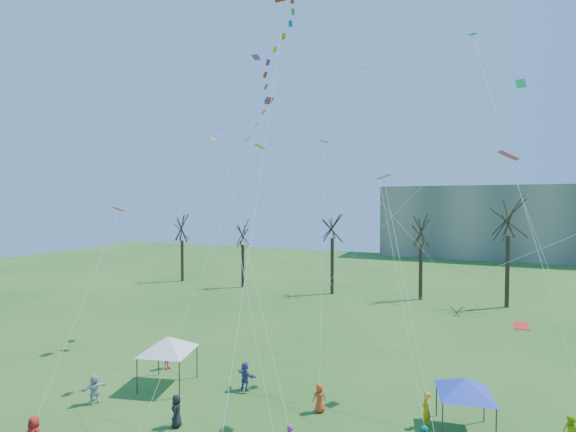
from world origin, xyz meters
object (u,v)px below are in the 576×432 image
at_px(canopy_tent_white, 168,344).
at_px(canopy_tent_blue, 465,386).
at_px(distant_building, 535,222).
at_px(big_box_kite, 277,71).

xyz_separation_m(canopy_tent_white, canopy_tent_blue, (17.25, 1.59, -0.33)).
xyz_separation_m(distant_building, canopy_tent_blue, (-14.95, -72.54, -5.17)).
distance_m(big_box_kite, canopy_tent_blue, 18.48).
distance_m(canopy_tent_white, canopy_tent_blue, 17.33).
bearing_deg(big_box_kite, canopy_tent_white, 167.22).
relative_size(big_box_kite, canopy_tent_blue, 6.15).
height_order(distant_building, canopy_tent_white, distant_building).
relative_size(distant_building, canopy_tent_white, 14.68).
bearing_deg(canopy_tent_white, big_box_kite, -12.78).
xyz_separation_m(big_box_kite, canopy_tent_white, (-8.40, 1.90, -15.51)).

